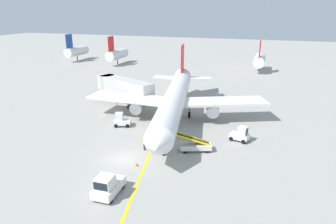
{
  "coord_description": "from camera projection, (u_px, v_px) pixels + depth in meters",
  "views": [
    {
      "loc": [
        15.01,
        -28.08,
        16.65
      ],
      "look_at": [
        1.94,
        10.8,
        2.5
      ],
      "focal_mm": 32.33,
      "sensor_mm": 36.0,
      "label": 1
    }
  ],
  "objects": [
    {
      "name": "ground_plane",
      "position": [
        123.0,
        159.0,
        35.11
      ],
      "size": [
        300.0,
        300.0,
        0.0
      ],
      "primitive_type": "plane",
      "color": "#9E9B93"
    },
    {
      "name": "taxi_line_yellow",
      "position": [
        154.0,
        144.0,
        39.01
      ],
      "size": [
        15.79,
        78.54,
        0.01
      ],
      "primitive_type": "cube",
      "rotation": [
        0.0,
        0.0,
        0.19
      ],
      "color": "yellow",
      "rests_on": "ground"
    },
    {
      "name": "airliner",
      "position": [
        175.0,
        99.0,
        46.29
      ],
      "size": [
        28.07,
        35.15,
        10.1
      ],
      "color": "white",
      "rests_on": "ground"
    },
    {
      "name": "jet_bridge",
      "position": [
        121.0,
        85.0,
        53.96
      ],
      "size": [
        12.81,
        7.58,
        4.85
      ],
      "color": "beige",
      "rests_on": "ground"
    },
    {
      "name": "pushback_tug",
      "position": [
        107.0,
        186.0,
        28.08
      ],
      "size": [
        1.96,
        3.63,
        2.2
      ],
      "color": "silver",
      "rests_on": "ground"
    },
    {
      "name": "baggage_tug_near_wing",
      "position": [
        240.0,
        135.0,
        39.61
      ],
      "size": [
        2.66,
        1.89,
        2.1
      ],
      "color": "silver",
      "rests_on": "ground"
    },
    {
      "name": "baggage_tug_by_cargo_door",
      "position": [
        121.0,
        120.0,
        44.6
      ],
      "size": [
        2.69,
        1.98,
        2.1
      ],
      "color": "silver",
      "rests_on": "ground"
    },
    {
      "name": "belt_loader_forward_hold",
      "position": [
        195.0,
        145.0,
        36.97
      ],
      "size": [
        5.13,
        2.92,
        2.59
      ],
      "color": "silver",
      "rests_on": "ground"
    },
    {
      "name": "ground_crew_marshaller",
      "position": [
        144.0,
        143.0,
        37.13
      ],
      "size": [
        0.36,
        0.24,
        1.7
      ],
      "color": "#26262D",
      "rests_on": "ground"
    },
    {
      "name": "safety_cone_nose_left",
      "position": [
        116.0,
        103.0,
        55.07
      ],
      "size": [
        0.36,
        0.36,
        0.44
      ],
      "primitive_type": "cone",
      "color": "orange",
      "rests_on": "ground"
    },
    {
      "name": "safety_cone_nose_right",
      "position": [
        137.0,
        164.0,
        33.58
      ],
      "size": [
        0.36,
        0.36,
        0.44
      ],
      "primitive_type": "cone",
      "color": "orange",
      "rests_on": "ground"
    },
    {
      "name": "distant_aircraft_far_left",
      "position": [
        76.0,
        51.0,
        99.98
      ],
      "size": [
        3.0,
        10.1,
        8.8
      ],
      "color": "silver",
      "rests_on": "ground"
    },
    {
      "name": "distant_aircraft_mid_left",
      "position": [
        117.0,
        54.0,
        93.04
      ],
      "size": [
        3.0,
        10.1,
        8.8
      ],
      "color": "silver",
      "rests_on": "ground"
    },
    {
      "name": "distant_aircraft_mid_right",
      "position": [
        259.0,
        60.0,
        82.72
      ],
      "size": [
        3.0,
        10.1,
        8.8
      ],
      "color": "silver",
      "rests_on": "ground"
    }
  ]
}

